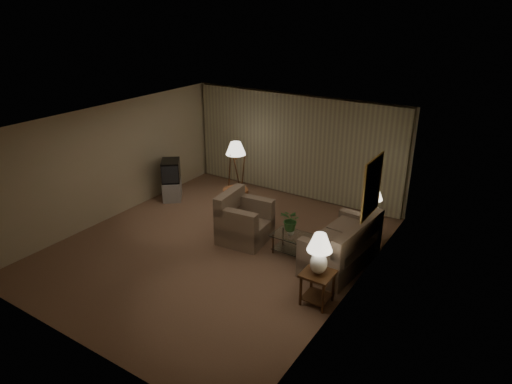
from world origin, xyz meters
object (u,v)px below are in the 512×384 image
at_px(table_lamp_far, 373,199).
at_px(side_table_far, 370,225).
at_px(sofa, 341,247).
at_px(coffee_table, 297,243).
at_px(table_lamp_near, 319,250).
at_px(armchair, 245,222).
at_px(tv_cabinet, 172,189).
at_px(floor_lamp, 236,170).
at_px(side_table_near, 317,282).
at_px(crt_tv, 171,171).
at_px(vase, 291,231).
at_px(ottoman, 236,197).

bearing_deg(table_lamp_far, side_table_far, 0.00).
relative_size(sofa, side_table_far, 3.27).
relative_size(side_table_far, coffee_table, 0.59).
relative_size(table_lamp_near, coffee_table, 0.72).
height_order(armchair, tv_cabinet, armchair).
height_order(sofa, floor_lamp, floor_lamp).
height_order(armchair, side_table_near, armchair).
xyz_separation_m(armchair, crt_tv, (-2.91, 0.87, 0.34)).
height_order(table_lamp_far, tv_cabinet, table_lamp_far).
distance_m(coffee_table, vase, 0.26).
relative_size(armchair, side_table_near, 2.00).
relative_size(armchair, table_lamp_far, 1.79).
bearing_deg(ottoman, floor_lamp, 120.73).
bearing_deg(floor_lamp, side_table_far, -4.51).
bearing_deg(side_table_near, table_lamp_near, 172.87).
bearing_deg(ottoman, side_table_far, -0.15).
bearing_deg(floor_lamp, sofa, -23.44).
bearing_deg(side_table_near, side_table_far, 90.00).
xyz_separation_m(armchair, floor_lamp, (-1.42, 1.70, 0.39)).
height_order(tv_cabinet, ottoman, tv_cabinet).
xyz_separation_m(sofa, ottoman, (-3.39, 1.26, -0.19)).
distance_m(crt_tv, floor_lamp, 1.71).
height_order(tv_cabinet, crt_tv, crt_tv).
xyz_separation_m(side_table_far, floor_lamp, (-3.71, 0.29, 0.43)).
bearing_deg(sofa, ottoman, -105.02).
distance_m(armchair, side_table_near, 2.59).
distance_m(side_table_near, side_table_far, 2.60).
height_order(tv_cabinet, floor_lamp, floor_lamp).
distance_m(sofa, crt_tv, 5.11).
distance_m(crt_tv, vase, 4.09).
xyz_separation_m(ottoman, vase, (2.34, -1.36, 0.28)).
distance_m(table_lamp_far, tv_cabinet, 5.28).
distance_m(sofa, floor_lamp, 3.90).
relative_size(armchair, floor_lamp, 0.77).
height_order(side_table_near, side_table_far, same).
relative_size(side_table_far, ottoman, 0.94).
distance_m(side_table_near, table_lamp_far, 2.67).
bearing_deg(side_table_far, tv_cabinet, -174.15).
relative_size(side_table_near, ottoman, 0.94).
relative_size(side_table_far, crt_tv, 0.77).
bearing_deg(side_table_far, armchair, -148.51).
xyz_separation_m(coffee_table, tv_cabinet, (-4.15, 0.82, -0.03)).
bearing_deg(vase, ottoman, 149.80).
bearing_deg(side_table_near, vase, 133.94).
bearing_deg(coffee_table, crt_tv, 168.84).
relative_size(tv_cabinet, vase, 5.63).
bearing_deg(floor_lamp, crt_tv, -151.06).
bearing_deg(sofa, table_lamp_near, 11.69).
distance_m(ottoman, vase, 2.72).
bearing_deg(table_lamp_far, sofa, -96.84).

